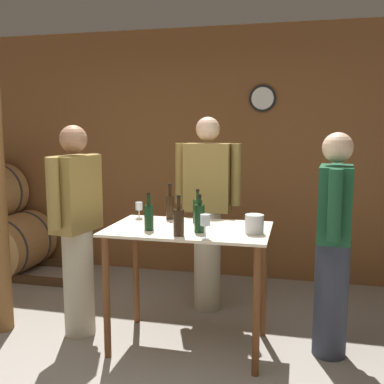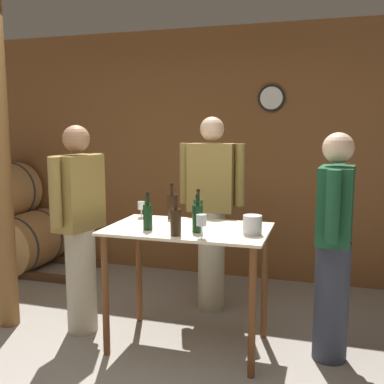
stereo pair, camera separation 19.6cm
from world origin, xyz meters
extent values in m
cube|color=brown|center=(0.00, 2.54, 1.35)|extent=(8.40, 0.05, 2.70)
cylinder|color=black|center=(0.60, 2.50, 1.94)|extent=(0.28, 0.03, 0.28)
cylinder|color=white|center=(0.60, 2.48, 1.94)|extent=(0.23, 0.01, 0.23)
cube|color=#4C331E|center=(-2.48, 2.35, 0.04)|extent=(2.30, 0.06, 0.08)
cylinder|color=#AD7F4C|center=(-2.14, 2.05, 0.33)|extent=(0.66, 0.76, 0.66)
cylinder|color=#38383D|center=(-2.14, 1.82, 0.33)|extent=(0.67, 0.03, 0.67)
cylinder|color=#38383D|center=(-2.14, 2.28, 0.33)|extent=(0.67, 0.03, 0.67)
cube|color=beige|center=(0.22, 0.81, 0.91)|extent=(1.18, 0.72, 0.02)
cylinder|color=brown|center=(-0.31, 0.51, 0.45)|extent=(0.05, 0.05, 0.90)
cylinder|color=brown|center=(0.75, 0.51, 0.45)|extent=(0.05, 0.05, 0.90)
cylinder|color=brown|center=(-0.31, 1.11, 0.45)|extent=(0.05, 0.05, 0.90)
cylinder|color=brown|center=(0.75, 1.11, 0.45)|extent=(0.05, 0.05, 0.90)
cylinder|color=black|center=(-0.04, 0.66, 1.01)|extent=(0.07, 0.07, 0.18)
cylinder|color=black|center=(-0.04, 0.66, 1.14)|extent=(0.02, 0.02, 0.09)
cylinder|color=black|center=(-0.04, 0.66, 1.18)|extent=(0.03, 0.03, 0.02)
cylinder|color=black|center=(0.00, 1.08, 1.01)|extent=(0.06, 0.06, 0.19)
cylinder|color=black|center=(0.00, 1.08, 1.16)|extent=(0.02, 0.02, 0.10)
cylinder|color=black|center=(0.00, 1.08, 1.20)|extent=(0.03, 0.03, 0.02)
cylinder|color=black|center=(0.21, 0.56, 1.01)|extent=(0.07, 0.07, 0.18)
cylinder|color=black|center=(0.21, 0.56, 1.15)|extent=(0.02, 0.02, 0.10)
cylinder|color=black|center=(0.21, 0.56, 1.19)|extent=(0.03, 0.03, 0.02)
cylinder|color=#193819|center=(0.25, 0.99, 1.01)|extent=(0.07, 0.07, 0.18)
cylinder|color=#193819|center=(0.25, 0.99, 1.14)|extent=(0.02, 0.02, 0.08)
cylinder|color=black|center=(0.25, 0.99, 1.17)|extent=(0.03, 0.03, 0.02)
cylinder|color=black|center=(0.33, 0.69, 1.01)|extent=(0.07, 0.07, 0.19)
cylinder|color=black|center=(0.33, 0.69, 1.15)|extent=(0.02, 0.02, 0.07)
cylinder|color=black|center=(0.33, 0.69, 1.17)|extent=(0.03, 0.03, 0.02)
cylinder|color=silver|center=(-0.25, 1.06, 0.92)|extent=(0.06, 0.06, 0.00)
cylinder|color=silver|center=(-0.25, 1.06, 0.95)|extent=(0.01, 0.01, 0.06)
cylinder|color=silver|center=(-0.25, 1.06, 1.02)|extent=(0.06, 0.06, 0.06)
cylinder|color=silver|center=(0.40, 0.52, 0.92)|extent=(0.06, 0.06, 0.00)
cylinder|color=silver|center=(0.40, 0.52, 0.96)|extent=(0.01, 0.01, 0.09)
cylinder|color=silver|center=(0.40, 0.52, 1.04)|extent=(0.07, 0.07, 0.07)
cylinder|color=silver|center=(0.70, 0.74, 0.98)|extent=(0.13, 0.13, 0.13)
cylinder|color=#B7AD93|center=(-0.68, 0.81, 0.42)|extent=(0.24, 0.24, 0.85)
cube|color=olive|center=(-0.68, 0.81, 1.14)|extent=(0.29, 0.43, 0.59)
sphere|color=#9E7051|center=(-0.68, 0.81, 1.56)|extent=(0.21, 0.21, 0.21)
cylinder|color=olive|center=(-0.72, 0.56, 1.17)|extent=(0.09, 0.09, 0.53)
cylinder|color=olive|center=(-0.64, 1.05, 1.17)|extent=(0.09, 0.09, 0.53)
cylinder|color=#B7AD93|center=(0.21, 1.55, 0.45)|extent=(0.24, 0.24, 0.91)
cube|color=olive|center=(0.21, 1.55, 1.21)|extent=(0.40, 0.22, 0.60)
sphere|color=beige|center=(0.21, 1.55, 1.63)|extent=(0.21, 0.21, 0.21)
cylinder|color=olive|center=(0.46, 1.55, 1.24)|extent=(0.09, 0.09, 0.54)
cylinder|color=olive|center=(-0.04, 1.55, 1.24)|extent=(0.09, 0.09, 0.54)
cylinder|color=#333847|center=(1.25, 0.92, 0.43)|extent=(0.24, 0.24, 0.86)
cube|color=#194C2D|center=(1.25, 0.92, 1.12)|extent=(0.25, 0.42, 0.52)
sphere|color=beige|center=(1.25, 0.92, 1.51)|extent=(0.21, 0.21, 0.21)
cylinder|color=#194C2D|center=(1.27, 1.17, 1.15)|extent=(0.09, 0.09, 0.47)
cylinder|color=#194C2D|center=(1.22, 0.67, 1.15)|extent=(0.09, 0.09, 0.47)
camera|label=1|loc=(0.99, -2.31, 1.65)|focal=42.00mm
camera|label=2|loc=(1.18, -2.26, 1.65)|focal=42.00mm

